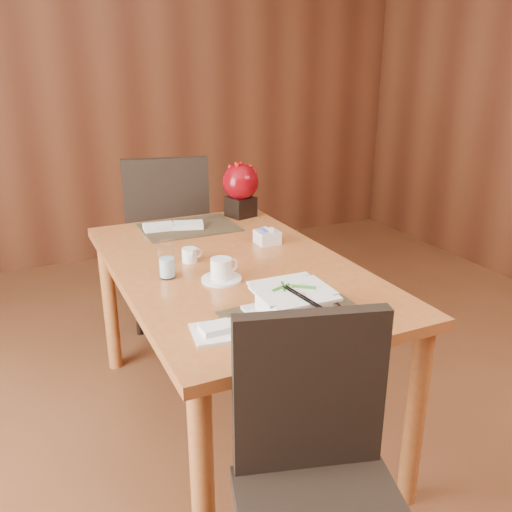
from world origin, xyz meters
name	(u,v)px	position (x,y,z in m)	size (l,w,h in m)	color
back_wall	(105,77)	(0.00, 3.00, 1.40)	(5.00, 0.02, 2.80)	#582D19
dining_table	(233,286)	(0.00, 0.60, 0.65)	(0.90, 1.50, 0.75)	#AC6330
placemat_near	(300,320)	(0.00, 0.05, 0.75)	(0.45, 0.33, 0.01)	black
placemat_far	(189,227)	(0.00, 1.15, 0.75)	(0.45, 0.33, 0.01)	black
soup_setting	(293,305)	(-0.02, 0.07, 0.80)	(0.26, 0.26, 0.10)	white
coffee_cup	(221,271)	(-0.10, 0.46, 0.79)	(0.15, 0.15, 0.09)	white
water_glass	(167,259)	(-0.28, 0.58, 0.82)	(0.06, 0.06, 0.14)	white
creamer_jug	(189,255)	(-0.15, 0.70, 0.78)	(0.08, 0.08, 0.06)	white
sugar_caddy	(267,237)	(0.24, 0.78, 0.78)	(0.10, 0.10, 0.06)	white
berry_decor	(240,187)	(0.31, 1.23, 0.91)	(0.19, 0.19, 0.27)	black
napkins_far	(176,226)	(-0.07, 1.15, 0.77)	(0.28, 0.10, 0.03)	white
bread_plate	(217,332)	(-0.27, 0.08, 0.75)	(0.15, 0.15, 0.01)	white
near_chair	(318,473)	(-0.16, -0.33, 0.52)	(0.53, 0.54, 0.93)	black
far_chair	(167,232)	(0.03, 1.65, 0.58)	(0.57, 0.57, 1.03)	black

